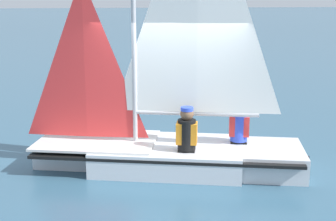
{
  "coord_description": "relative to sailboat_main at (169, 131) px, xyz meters",
  "views": [
    {
      "loc": [
        7.64,
        -1.37,
        2.9
      ],
      "look_at": [
        0.0,
        0.0,
        1.02
      ],
      "focal_mm": 50.0,
      "sensor_mm": 36.0,
      "label": 1
    }
  ],
  "objects": [
    {
      "name": "ground_plane",
      "position": [
        -0.01,
        -0.02,
        -0.66
      ],
      "size": [
        260.0,
        260.0,
        0.0
      ],
      "primitive_type": "plane",
      "color": "#38607A"
    },
    {
      "name": "sailboat_main",
      "position": [
        0.0,
        0.0,
        0.0
      ],
      "size": [
        2.73,
        4.78,
        5.13
      ],
      "rotation": [
        0.0,
        0.0,
        4.42
      ],
      "color": "silver",
      "rests_on": "ground_plane"
    },
    {
      "name": "sailor_helm",
      "position": [
        0.41,
        0.21,
        -0.03
      ],
      "size": [
        0.37,
        0.4,
        1.16
      ],
      "rotation": [
        0.0,
        0.0,
        4.42
      ],
      "color": "black",
      "rests_on": "ground_plane"
    },
    {
      "name": "sailor_crew",
      "position": [
        0.12,
        1.21,
        -0.03
      ],
      "size": [
        0.37,
        0.4,
        1.16
      ],
      "rotation": [
        0.0,
        0.0,
        4.42
      ],
      "color": "black",
      "rests_on": "ground_plane"
    }
  ]
}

